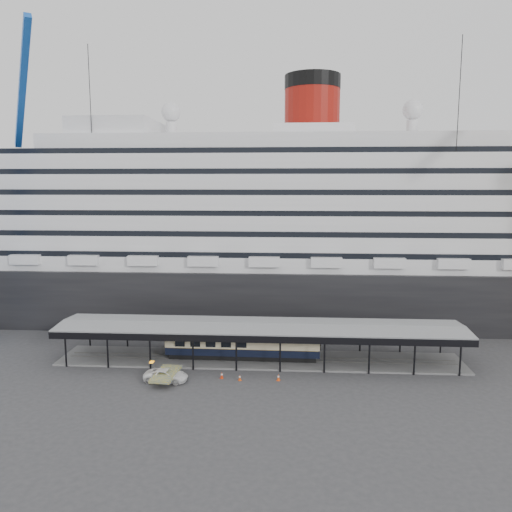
% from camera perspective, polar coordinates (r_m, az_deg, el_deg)
% --- Properties ---
extents(ground, '(200.00, 200.00, 0.00)m').
position_cam_1_polar(ground, '(66.73, 0.20, -13.30)').
color(ground, '#343437').
rests_on(ground, ground).
extents(cruise_ship, '(130.00, 30.00, 43.90)m').
position_cam_1_polar(cruise_ship, '(94.24, 1.39, 4.49)').
color(cruise_ship, black).
rests_on(cruise_ship, ground).
extents(platform_canopy, '(56.00, 9.18, 5.30)m').
position_cam_1_polar(platform_canopy, '(70.63, 0.44, -10.03)').
color(platform_canopy, slate).
rests_on(platform_canopy, ground).
extents(port_truck, '(5.64, 2.92, 1.52)m').
position_cam_1_polar(port_truck, '(65.09, -10.24, -13.29)').
color(port_truck, white).
rests_on(port_truck, ground).
extents(pullman_carriage, '(21.44, 3.05, 21.02)m').
position_cam_1_polar(pullman_carriage, '(70.73, -1.56, -9.83)').
color(pullman_carriage, black).
rests_on(pullman_carriage, ground).
extents(traffic_cone_left, '(0.51, 0.51, 0.84)m').
position_cam_1_polar(traffic_cone_left, '(65.28, -3.94, -13.43)').
color(traffic_cone_left, red).
rests_on(traffic_cone_left, ground).
extents(traffic_cone_mid, '(0.51, 0.51, 0.78)m').
position_cam_1_polar(traffic_cone_mid, '(64.52, -1.86, -13.71)').
color(traffic_cone_mid, '#D5430B').
rests_on(traffic_cone_mid, ground).
extents(traffic_cone_right, '(0.55, 0.55, 0.85)m').
position_cam_1_polar(traffic_cone_right, '(64.53, 2.58, -13.68)').
color(traffic_cone_right, '#F5490D').
rests_on(traffic_cone_right, ground).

